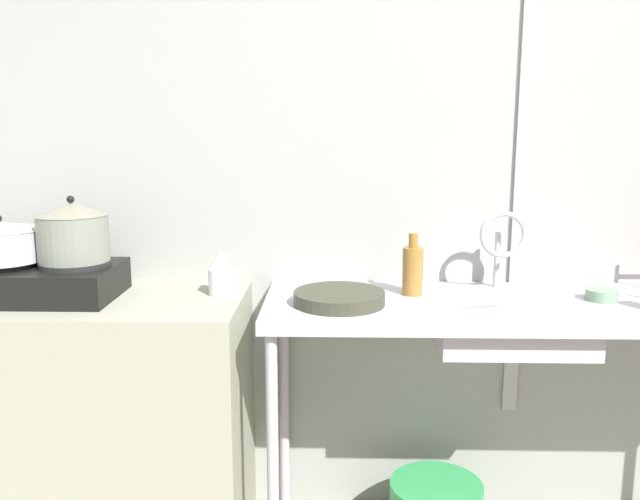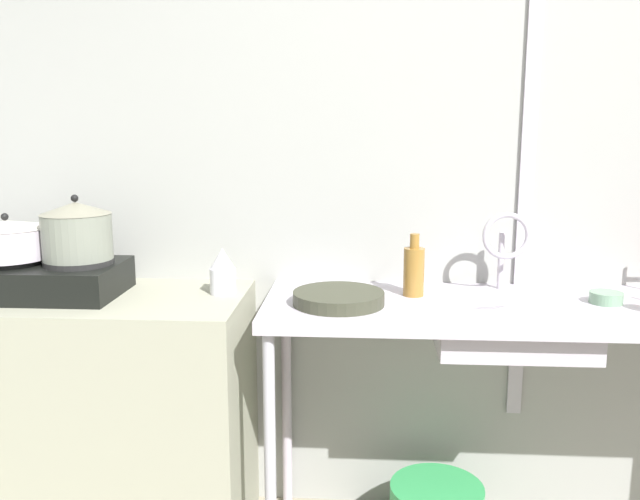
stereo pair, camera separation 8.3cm
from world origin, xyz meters
name	(u,v)px [view 2 (the right image)]	position (x,y,z in m)	size (l,w,h in m)	color
wall_back	(532,169)	(0.00, 1.66, 1.27)	(5.39, 0.10, 2.53)	#959691
wall_metal_strip	(529,132)	(-0.03, 1.61, 1.39)	(0.05, 0.01, 2.03)	#ADA5B2
counter_concrete	(65,417)	(-1.60, 1.35, 0.43)	(1.25, 0.53, 0.87)	gray
counter_sink	(536,323)	(-0.04, 1.35, 0.80)	(1.73, 0.53, 0.87)	#ADA5B2
stove	(45,278)	(-1.63, 1.35, 0.92)	(0.50, 0.33, 0.12)	black
pot_on_left_burner	(7,239)	(-1.75, 1.35, 1.05)	(0.27, 0.27, 0.15)	silver
pot_on_right_burner	(77,230)	(-1.52, 1.35, 1.08)	(0.23, 0.23, 0.21)	slate
percolator	(223,271)	(-1.05, 1.41, 0.94)	(0.09, 0.09, 0.15)	silver
sink_basin	(510,325)	(-0.13, 1.32, 0.80)	(0.47, 0.38, 0.13)	#ADA5B2
faucet	(506,240)	(-0.12, 1.48, 1.05)	(0.16, 0.09, 0.27)	#ADA5B2
frying_pan	(339,298)	(-0.66, 1.30, 0.89)	(0.29, 0.29, 0.04)	#343628
small_bowl_on_drainboard	(606,298)	(0.18, 1.37, 0.88)	(0.10, 0.10, 0.04)	gray
bottle_by_sink	(414,270)	(-0.42, 1.42, 0.95)	(0.07, 0.07, 0.21)	olive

